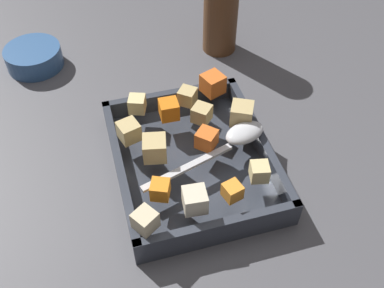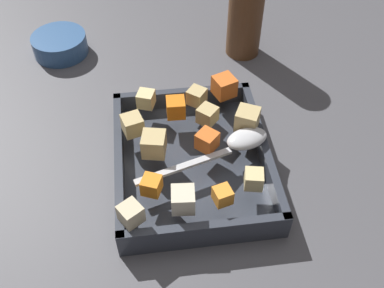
{
  "view_description": "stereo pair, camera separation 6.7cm",
  "coord_description": "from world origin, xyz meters",
  "px_view_note": "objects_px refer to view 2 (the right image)",
  "views": [
    {
      "loc": [
        0.43,
        -0.11,
        0.55
      ],
      "look_at": [
        0.0,
        0.02,
        0.06
      ],
      "focal_mm": 41.79,
      "sensor_mm": 36.0,
      "label": 1
    },
    {
      "loc": [
        0.45,
        -0.04,
        0.55
      ],
      "look_at": [
        0.0,
        0.02,
        0.06
      ],
      "focal_mm": 41.79,
      "sensor_mm": 36.0,
      "label": 2
    }
  ],
  "objects_px": {
    "baking_dish": "(192,163)",
    "pepper_mill": "(246,7)",
    "small_prep_bowl": "(60,44)",
    "serving_spoon": "(239,144)"
  },
  "relations": [
    {
      "from": "baking_dish",
      "to": "pepper_mill",
      "type": "height_order",
      "value": "pepper_mill"
    },
    {
      "from": "baking_dish",
      "to": "small_prep_bowl",
      "type": "bearing_deg",
      "value": -146.38
    },
    {
      "from": "serving_spoon",
      "to": "small_prep_bowl",
      "type": "distance_m",
      "value": 0.46
    },
    {
      "from": "pepper_mill",
      "to": "small_prep_bowl",
      "type": "height_order",
      "value": "pepper_mill"
    },
    {
      "from": "serving_spoon",
      "to": "small_prep_bowl",
      "type": "height_order",
      "value": "serving_spoon"
    },
    {
      "from": "serving_spoon",
      "to": "small_prep_bowl",
      "type": "xyz_separation_m",
      "value": [
        -0.35,
        -0.3,
        -0.04
      ]
    },
    {
      "from": "pepper_mill",
      "to": "small_prep_bowl",
      "type": "distance_m",
      "value": 0.38
    },
    {
      "from": "baking_dish",
      "to": "small_prep_bowl",
      "type": "xyz_separation_m",
      "value": [
        -0.34,
        -0.23,
        0.01
      ]
    },
    {
      "from": "serving_spoon",
      "to": "baking_dish",
      "type": "bearing_deg",
      "value": -23.09
    },
    {
      "from": "baking_dish",
      "to": "small_prep_bowl",
      "type": "height_order",
      "value": "baking_dish"
    }
  ]
}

